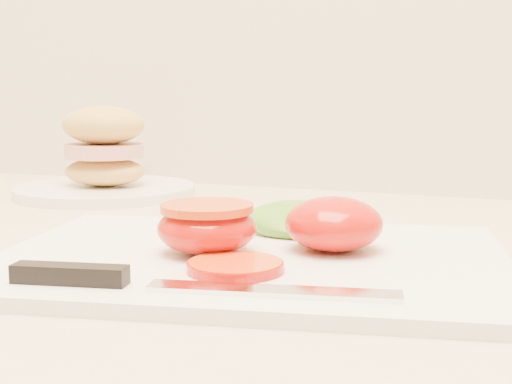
% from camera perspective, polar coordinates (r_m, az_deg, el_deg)
% --- Properties ---
extents(cutting_board, '(0.42, 0.34, 0.01)m').
position_cam_1_polar(cutting_board, '(0.53, -0.39, -5.47)').
color(cutting_board, white).
rests_on(cutting_board, counter).
extents(tomato_half_dome, '(0.07, 0.07, 0.04)m').
position_cam_1_polar(tomato_half_dome, '(0.54, 6.24, -2.54)').
color(tomato_half_dome, red).
rests_on(tomato_half_dome, cutting_board).
extents(tomato_half_cut, '(0.07, 0.07, 0.04)m').
position_cam_1_polar(tomato_half_cut, '(0.53, -3.94, -2.73)').
color(tomato_half_cut, red).
rests_on(tomato_half_cut, cutting_board).
extents(tomato_slice_0, '(0.06, 0.06, 0.01)m').
position_cam_1_polar(tomato_slice_0, '(0.48, -1.66, -5.96)').
color(tomato_slice_0, '#F05120').
rests_on(tomato_slice_0, cutting_board).
extents(lettuce_leaf_0, '(0.12, 0.10, 0.02)m').
position_cam_1_polar(lettuce_leaf_0, '(0.61, 3.91, -2.24)').
color(lettuce_leaf_0, '#5AA32B').
rests_on(lettuce_leaf_0, cutting_board).
extents(knife, '(0.24, 0.07, 0.01)m').
position_cam_1_polar(knife, '(0.45, -8.71, -7.02)').
color(knife, silver).
rests_on(knife, cutting_board).
extents(sandwich_plate, '(0.22, 0.22, 0.11)m').
position_cam_1_polar(sandwich_plate, '(0.90, -12.01, 2.21)').
color(sandwich_plate, white).
rests_on(sandwich_plate, counter).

